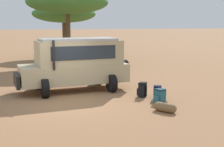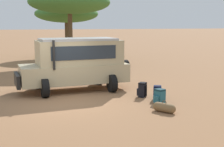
{
  "view_description": "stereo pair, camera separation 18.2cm",
  "coord_description": "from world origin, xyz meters",
  "px_view_note": "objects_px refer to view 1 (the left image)",
  "views": [
    {
      "loc": [
        -2.24,
        -11.79,
        3.1
      ],
      "look_at": [
        1.98,
        0.63,
        1.0
      ],
      "focal_mm": 50.0,
      "sensor_mm": 36.0,
      "label": 1
    },
    {
      "loc": [
        -2.07,
        -11.85,
        3.1
      ],
      "look_at": [
        1.98,
        0.63,
        1.0
      ],
      "focal_mm": 50.0,
      "sensor_mm": 36.0,
      "label": 2
    }
  ],
  "objects_px": {
    "backpack_cluster_center": "(142,90)",
    "acacia_tree_centre_back": "(64,14)",
    "backpack_near_rear_wheel": "(157,93)",
    "duffel_bag_low_black_case": "(165,107)",
    "backpack_beside_front_wheel": "(160,96)",
    "acacia_tree_left_mid": "(68,2)",
    "safari_vehicle": "(76,63)"
  },
  "relations": [
    {
      "from": "backpack_cluster_center",
      "to": "backpack_near_rear_wheel",
      "type": "xyz_separation_m",
      "value": [
        0.41,
        -0.63,
        -0.02
      ]
    },
    {
      "from": "acacia_tree_left_mid",
      "to": "acacia_tree_centre_back",
      "type": "relative_size",
      "value": 1.05
    },
    {
      "from": "backpack_cluster_center",
      "to": "duffel_bag_low_black_case",
      "type": "height_order",
      "value": "backpack_cluster_center"
    },
    {
      "from": "backpack_near_rear_wheel",
      "to": "acacia_tree_centre_back",
      "type": "bearing_deg",
      "value": 91.91
    },
    {
      "from": "backpack_near_rear_wheel",
      "to": "acacia_tree_left_mid",
      "type": "distance_m",
      "value": 13.08
    },
    {
      "from": "backpack_beside_front_wheel",
      "to": "backpack_cluster_center",
      "type": "height_order",
      "value": "backpack_cluster_center"
    },
    {
      "from": "backpack_beside_front_wheel",
      "to": "duffel_bag_low_black_case",
      "type": "height_order",
      "value": "backpack_beside_front_wheel"
    },
    {
      "from": "duffel_bag_low_black_case",
      "to": "acacia_tree_left_mid",
      "type": "bearing_deg",
      "value": 92.96
    },
    {
      "from": "safari_vehicle",
      "to": "backpack_near_rear_wheel",
      "type": "height_order",
      "value": "safari_vehicle"
    },
    {
      "from": "backpack_near_rear_wheel",
      "to": "duffel_bag_low_black_case",
      "type": "height_order",
      "value": "backpack_near_rear_wheel"
    },
    {
      "from": "backpack_beside_front_wheel",
      "to": "backpack_near_rear_wheel",
      "type": "bearing_deg",
      "value": 71.42
    },
    {
      "from": "backpack_beside_front_wheel",
      "to": "backpack_cluster_center",
      "type": "distance_m",
      "value": 1.25
    },
    {
      "from": "backpack_beside_front_wheel",
      "to": "acacia_tree_left_mid",
      "type": "height_order",
      "value": "acacia_tree_left_mid"
    },
    {
      "from": "backpack_near_rear_wheel",
      "to": "acacia_tree_centre_back",
      "type": "distance_m",
      "value": 18.22
    },
    {
      "from": "backpack_cluster_center",
      "to": "duffel_bag_low_black_case",
      "type": "relative_size",
      "value": 0.79
    },
    {
      "from": "safari_vehicle",
      "to": "acacia_tree_left_mid",
      "type": "height_order",
      "value": "acacia_tree_left_mid"
    },
    {
      "from": "safari_vehicle",
      "to": "backpack_beside_front_wheel",
      "type": "bearing_deg",
      "value": -53.21
    },
    {
      "from": "acacia_tree_left_mid",
      "to": "backpack_cluster_center",
      "type": "bearing_deg",
      "value": -85.51
    },
    {
      "from": "backpack_cluster_center",
      "to": "acacia_tree_left_mid",
      "type": "bearing_deg",
      "value": 94.49
    },
    {
      "from": "backpack_beside_front_wheel",
      "to": "duffel_bag_low_black_case",
      "type": "distance_m",
      "value": 1.23
    },
    {
      "from": "backpack_beside_front_wheel",
      "to": "acacia_tree_centre_back",
      "type": "height_order",
      "value": "acacia_tree_centre_back"
    },
    {
      "from": "backpack_cluster_center",
      "to": "acacia_tree_centre_back",
      "type": "distance_m",
      "value": 17.59
    },
    {
      "from": "backpack_cluster_center",
      "to": "backpack_near_rear_wheel",
      "type": "bearing_deg",
      "value": -56.89
    },
    {
      "from": "duffel_bag_low_black_case",
      "to": "backpack_beside_front_wheel",
      "type": "bearing_deg",
      "value": 71.33
    },
    {
      "from": "safari_vehicle",
      "to": "backpack_beside_front_wheel",
      "type": "xyz_separation_m",
      "value": [
        2.59,
        -3.46,
        -1.01
      ]
    },
    {
      "from": "acacia_tree_left_mid",
      "to": "acacia_tree_centre_back",
      "type": "bearing_deg",
      "value": 82.57
    },
    {
      "from": "acacia_tree_left_mid",
      "to": "safari_vehicle",
      "type": "bearing_deg",
      "value": -98.91
    },
    {
      "from": "backpack_near_rear_wheel",
      "to": "backpack_beside_front_wheel",
      "type": "bearing_deg",
      "value": -108.58
    },
    {
      "from": "backpack_beside_front_wheel",
      "to": "duffel_bag_low_black_case",
      "type": "relative_size",
      "value": 0.73
    },
    {
      "from": "backpack_beside_front_wheel",
      "to": "backpack_cluster_center",
      "type": "xyz_separation_m",
      "value": [
        -0.2,
        1.24,
        0.02
      ]
    },
    {
      "from": "duffel_bag_low_black_case",
      "to": "acacia_tree_left_mid",
      "type": "relative_size",
      "value": 0.13
    },
    {
      "from": "acacia_tree_left_mid",
      "to": "duffel_bag_low_black_case",
      "type": "bearing_deg",
      "value": -87.04
    }
  ]
}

